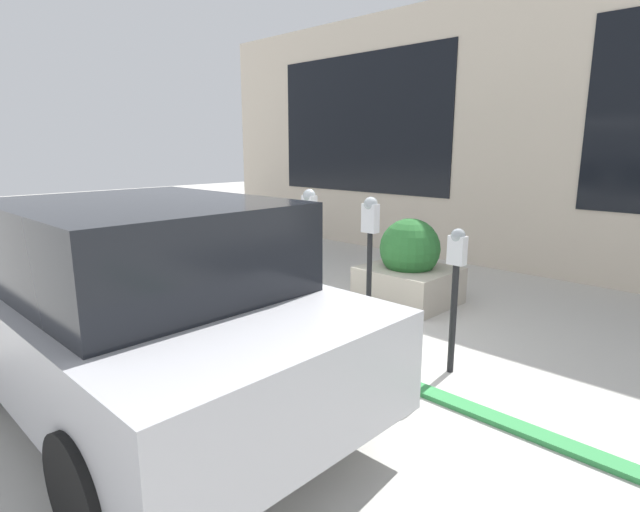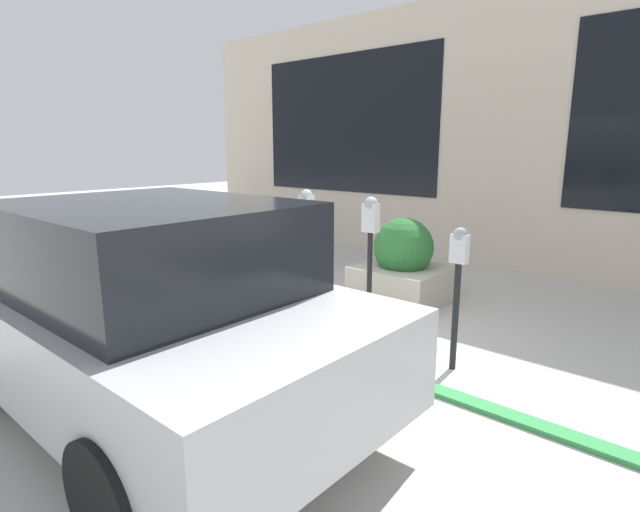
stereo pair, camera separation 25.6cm
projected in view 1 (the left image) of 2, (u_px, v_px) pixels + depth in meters
The scene contains 9 objects.
ground_plane at pixel (311, 344), 5.11m from camera, with size 40.00×40.00×0.00m, color beige.
curb_strip at pixel (306, 345), 5.05m from camera, with size 13.73×0.16×0.04m.
building_facade at pixel (515, 132), 7.76m from camera, with size 13.73×0.17×4.38m.
parking_meter_nearest at pixel (456, 274), 4.30m from camera, with size 0.15×0.13×1.31m.
parking_meter_second at pixel (370, 239), 4.84m from camera, with size 0.16×0.13×1.51m.
parking_meter_middle at pixel (309, 238), 5.55m from camera, with size 0.16×0.14×1.53m.
parking_meter_fourth at pixel (260, 231), 6.15m from camera, with size 0.18×0.15×1.32m.
planter_box at pixel (409, 268), 6.40m from camera, with size 1.11×1.02×1.10m.
parked_car_front at pixel (140, 305), 3.73m from camera, with size 3.83×1.95×1.61m.
Camera 1 is at (-3.41, 3.37, 1.98)m, focal length 28.00 mm.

